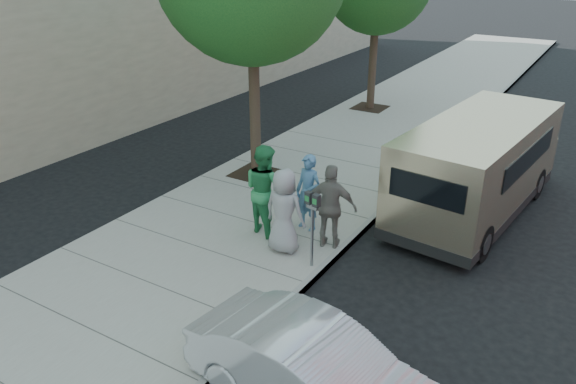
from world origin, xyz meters
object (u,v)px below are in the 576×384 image
object	(u,v)px
person_officer	(308,193)
person_gray_shirt	(284,211)
parking_meter	(312,214)
person_striped_polo	(331,207)
van	(479,165)
sedan	(317,375)
person_green_shirt	(265,189)

from	to	relation	value
person_officer	person_gray_shirt	distance (m)	1.09
person_gray_shirt	parking_meter	bearing A→B (deg)	161.13
parking_meter	person_striped_polo	size ratio (longest dim) A/B	0.86
van	person_gray_shirt	xyz separation A→B (m)	(-2.76, -4.07, -0.17)
parking_meter	person_officer	bearing A→B (deg)	134.82
sedan	parking_meter	bearing A→B (deg)	37.40
person_officer	person_green_shirt	size ratio (longest dim) A/B	0.86
person_officer	person_gray_shirt	size ratio (longest dim) A/B	0.96
sedan	person_officer	xyz separation A→B (m)	(-2.62, 4.40, 0.36)
person_officer	person_green_shirt	bearing A→B (deg)	-131.24
sedan	person_officer	world-z (taller)	person_officer
sedan	person_gray_shirt	size ratio (longest dim) A/B	2.19
sedan	person_gray_shirt	distance (m)	4.20
parking_meter	person_gray_shirt	distance (m)	0.84
parking_meter	person_officer	size ratio (longest dim) A/B	0.91
person_gray_shirt	person_officer	bearing A→B (deg)	-87.88
van	sedan	xyz separation A→B (m)	(-0.21, -7.38, -0.56)
parking_meter	person_officer	distance (m)	1.59
van	parking_meter	bearing A→B (deg)	-108.59
person_green_shirt	person_striped_polo	xyz separation A→B (m)	(1.50, 0.15, -0.09)
van	person_striped_polo	distance (m)	4.00
person_officer	person_striped_polo	world-z (taller)	person_striped_polo
person_officer	parking_meter	bearing A→B (deg)	-49.30
parking_meter	sedan	world-z (taller)	parking_meter
van	person_striped_polo	xyz separation A→B (m)	(-2.05, -3.44, -0.16)
sedan	person_striped_polo	size ratio (longest dim) A/B	2.16
van	person_officer	world-z (taller)	van
parking_meter	person_officer	world-z (taller)	person_officer
van	sedan	world-z (taller)	van
person_green_shirt	person_striped_polo	bearing A→B (deg)	-156.05
person_officer	person_green_shirt	distance (m)	0.95
parking_meter	person_striped_polo	xyz separation A→B (m)	(-0.05, 0.87, -0.22)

